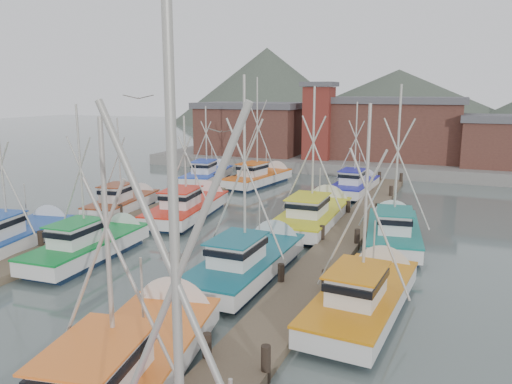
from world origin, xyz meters
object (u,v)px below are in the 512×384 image
at_px(lookout_tower, 319,120).
at_px(boat_12, 261,177).
at_px(boat_1, 129,364).
at_px(boat_4, 94,245).
at_px(boat_8, 191,207).

height_order(lookout_tower, boat_12, boat_12).
relative_size(boat_1, boat_4, 1.22).
xyz_separation_m(boat_4, boat_8, (0.27, 9.84, -0.00)).
xyz_separation_m(boat_8, boat_12, (0.05, 13.33, 0.01)).
xyz_separation_m(lookout_tower, boat_1, (6.26, -43.69, -4.87)).
bearing_deg(boat_4, boat_12, 86.29).
height_order(lookout_tower, boat_1, lookout_tower).
relative_size(lookout_tower, boat_8, 0.84).
relative_size(lookout_tower, boat_12, 0.79).
height_order(boat_4, boat_12, boat_12).
bearing_deg(boat_4, boat_1, -48.39).
height_order(lookout_tower, boat_4, lookout_tower).
height_order(boat_1, boat_12, boat_12).
bearing_deg(boat_4, lookout_tower, 82.56).
distance_m(lookout_tower, boat_12, 12.60).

